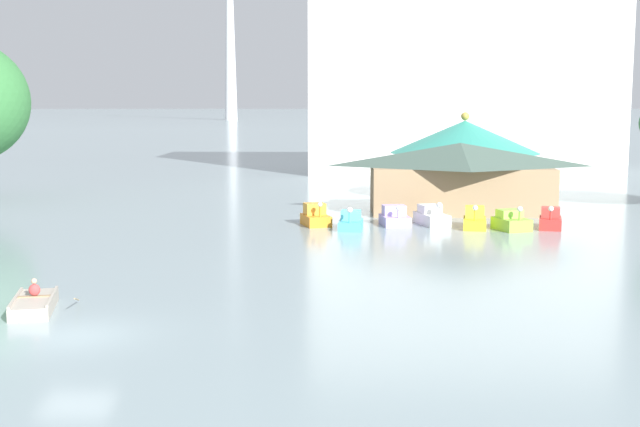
{
  "coord_description": "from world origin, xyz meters",
  "views": [
    {
      "loc": [
        9.1,
        -27.15,
        7.96
      ],
      "look_at": [
        8.01,
        16.74,
        2.01
      ],
      "focal_mm": 46.23,
      "sensor_mm": 36.0,
      "label": 1
    }
  ],
  "objects_px": {
    "pedal_boat_yellow": "(475,220)",
    "pedal_boat_lime": "(511,222)",
    "green_roof_pavilion": "(464,152)",
    "background_building_block": "(461,66)",
    "rowboat_with_rower": "(34,304)",
    "boathouse": "(460,176)",
    "pedal_boat_white": "(431,217)",
    "pedal_boat_orange": "(316,217)",
    "pedal_boat_cyan": "(351,222)",
    "pedal_boat_red": "(550,220)",
    "pedal_boat_lavender": "(395,217)"
  },
  "relations": [
    {
      "from": "pedal_boat_yellow",
      "to": "pedal_boat_lime",
      "type": "bearing_deg",
      "value": 80.27
    },
    {
      "from": "green_roof_pavilion",
      "to": "background_building_block",
      "type": "height_order",
      "value": "background_building_block"
    },
    {
      "from": "rowboat_with_rower",
      "to": "boathouse",
      "type": "relative_size",
      "value": 0.27
    },
    {
      "from": "pedal_boat_white",
      "to": "pedal_boat_yellow",
      "type": "distance_m",
      "value": 2.99
    },
    {
      "from": "pedal_boat_orange",
      "to": "boathouse",
      "type": "distance_m",
      "value": 12.57
    },
    {
      "from": "pedal_boat_lime",
      "to": "pedal_boat_cyan",
      "type": "bearing_deg",
      "value": -109.81
    },
    {
      "from": "pedal_boat_orange",
      "to": "boathouse",
      "type": "relative_size",
      "value": 0.2
    },
    {
      "from": "pedal_boat_cyan",
      "to": "pedal_boat_yellow",
      "type": "xyz_separation_m",
      "value": [
        7.89,
        0.62,
        0.07
      ]
    },
    {
      "from": "pedal_boat_cyan",
      "to": "green_roof_pavilion",
      "type": "height_order",
      "value": "green_roof_pavilion"
    },
    {
      "from": "boathouse",
      "to": "green_roof_pavilion",
      "type": "relative_size",
      "value": 1.1
    },
    {
      "from": "pedal_boat_cyan",
      "to": "background_building_block",
      "type": "xyz_separation_m",
      "value": [
        12.96,
        43.48,
        11.57
      ]
    },
    {
      "from": "background_building_block",
      "to": "green_roof_pavilion",
      "type": "bearing_deg",
      "value": -97.2
    },
    {
      "from": "green_roof_pavilion",
      "to": "pedal_boat_red",
      "type": "bearing_deg",
      "value": -80.73
    },
    {
      "from": "pedal_boat_cyan",
      "to": "background_building_block",
      "type": "height_order",
      "value": "background_building_block"
    },
    {
      "from": "pedal_boat_white",
      "to": "pedal_boat_orange",
      "type": "bearing_deg",
      "value": -102.48
    },
    {
      "from": "pedal_boat_lavender",
      "to": "green_roof_pavilion",
      "type": "relative_size",
      "value": 0.21
    },
    {
      "from": "pedal_boat_lime",
      "to": "pedal_boat_white",
      "type": "bearing_deg",
      "value": -134.48
    },
    {
      "from": "pedal_boat_yellow",
      "to": "background_building_block",
      "type": "xyz_separation_m",
      "value": [
        5.08,
        42.86,
        11.49
      ]
    },
    {
      "from": "pedal_boat_white",
      "to": "pedal_boat_yellow",
      "type": "height_order",
      "value": "pedal_boat_white"
    },
    {
      "from": "rowboat_with_rower",
      "to": "pedal_boat_lime",
      "type": "bearing_deg",
      "value": 119.77
    },
    {
      "from": "pedal_boat_lime",
      "to": "pedal_boat_red",
      "type": "distance_m",
      "value": 2.71
    },
    {
      "from": "pedal_boat_white",
      "to": "pedal_boat_red",
      "type": "height_order",
      "value": "pedal_boat_white"
    },
    {
      "from": "pedal_boat_lime",
      "to": "green_roof_pavilion",
      "type": "relative_size",
      "value": 0.22
    },
    {
      "from": "rowboat_with_rower",
      "to": "pedal_boat_red",
      "type": "height_order",
      "value": "pedal_boat_red"
    },
    {
      "from": "pedal_boat_red",
      "to": "boathouse",
      "type": "relative_size",
      "value": 0.19
    },
    {
      "from": "green_roof_pavilion",
      "to": "pedal_boat_yellow",
      "type": "bearing_deg",
      "value": -96.13
    },
    {
      "from": "pedal_boat_cyan",
      "to": "pedal_boat_red",
      "type": "height_order",
      "value": "pedal_boat_red"
    },
    {
      "from": "pedal_boat_white",
      "to": "boathouse",
      "type": "relative_size",
      "value": 0.24
    },
    {
      "from": "boathouse",
      "to": "pedal_boat_white",
      "type": "bearing_deg",
      "value": -113.06
    },
    {
      "from": "pedal_boat_orange",
      "to": "pedal_boat_red",
      "type": "xyz_separation_m",
      "value": [
        14.94,
        -0.99,
        -0.03
      ]
    },
    {
      "from": "rowboat_with_rower",
      "to": "pedal_boat_yellow",
      "type": "xyz_separation_m",
      "value": [
        20.31,
        21.45,
        0.27
      ]
    },
    {
      "from": "rowboat_with_rower",
      "to": "boathouse",
      "type": "xyz_separation_m",
      "value": [
        20.44,
        29.32,
        2.37
      ]
    },
    {
      "from": "pedal_boat_red",
      "to": "green_roof_pavilion",
      "type": "bearing_deg",
      "value": -156.67
    },
    {
      "from": "pedal_boat_orange",
      "to": "green_roof_pavilion",
      "type": "relative_size",
      "value": 0.22
    },
    {
      "from": "background_building_block",
      "to": "pedal_boat_white",
      "type": "bearing_deg",
      "value": -100.49
    },
    {
      "from": "pedal_boat_yellow",
      "to": "pedal_boat_lime",
      "type": "height_order",
      "value": "pedal_boat_lime"
    },
    {
      "from": "pedal_boat_lavender",
      "to": "pedal_boat_orange",
      "type": "bearing_deg",
      "value": -96.05
    },
    {
      "from": "boathouse",
      "to": "background_building_block",
      "type": "bearing_deg",
      "value": 81.96
    },
    {
      "from": "pedal_boat_lavender",
      "to": "pedal_boat_yellow",
      "type": "distance_m",
      "value": 5.14
    },
    {
      "from": "rowboat_with_rower",
      "to": "pedal_boat_white",
      "type": "relative_size",
      "value": 1.13
    },
    {
      "from": "rowboat_with_rower",
      "to": "pedal_boat_lavender",
      "type": "relative_size",
      "value": 1.4
    },
    {
      "from": "pedal_boat_orange",
      "to": "pedal_boat_cyan",
      "type": "distance_m",
      "value": 2.77
    },
    {
      "from": "pedal_boat_cyan",
      "to": "background_building_block",
      "type": "distance_m",
      "value": 46.82
    },
    {
      "from": "pedal_boat_lime",
      "to": "background_building_block",
      "type": "height_order",
      "value": "background_building_block"
    },
    {
      "from": "pedal_boat_orange",
      "to": "pedal_boat_lavender",
      "type": "height_order",
      "value": "pedal_boat_orange"
    },
    {
      "from": "boathouse",
      "to": "pedal_boat_red",
      "type": "bearing_deg",
      "value": -59.51
    },
    {
      "from": "rowboat_with_rower",
      "to": "background_building_block",
      "type": "xyz_separation_m",
      "value": [
        25.39,
        64.31,
        11.77
      ]
    },
    {
      "from": "rowboat_with_rower",
      "to": "pedal_boat_orange",
      "type": "height_order",
      "value": "pedal_boat_orange"
    },
    {
      "from": "pedal_boat_orange",
      "to": "rowboat_with_rower",
      "type": "bearing_deg",
      "value": -42.18
    },
    {
      "from": "green_roof_pavilion",
      "to": "background_building_block",
      "type": "distance_m",
      "value": 26.7
    }
  ]
}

